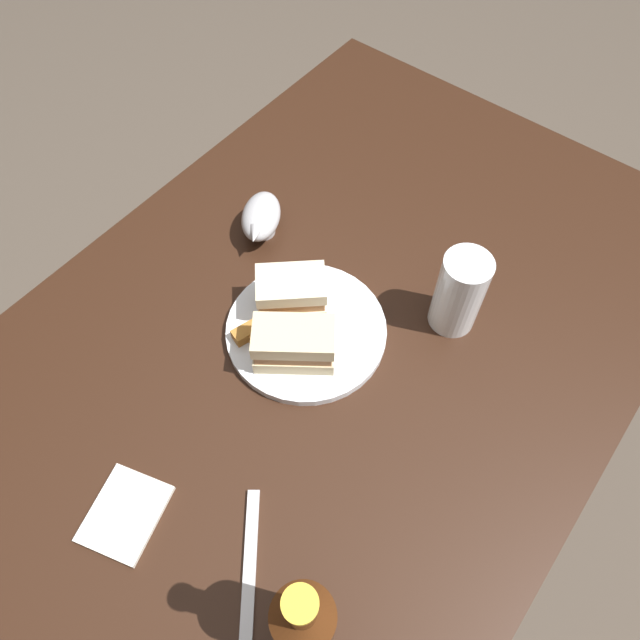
{
  "coord_description": "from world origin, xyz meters",
  "views": [
    {
      "loc": [
        0.4,
        0.29,
        1.53
      ],
      "look_at": [
        0.02,
        -0.01,
        0.74
      ],
      "focal_mm": 33.65,
      "sensor_mm": 36.0,
      "label": 1
    }
  ],
  "objects_px": {
    "sandwich_half_left": "(291,292)",
    "cider_bottle": "(304,623)",
    "pint_glass": "(458,297)",
    "fork": "(250,561)",
    "sandwich_half_right": "(294,344)",
    "plate": "(306,330)",
    "gravy_boat": "(261,217)",
    "napkin": "(125,514)"
  },
  "relations": [
    {
      "from": "fork",
      "to": "plate",
      "type": "bearing_deg",
      "value": -11.46
    },
    {
      "from": "pint_glass",
      "to": "fork",
      "type": "xyz_separation_m",
      "value": [
        0.47,
        -0.01,
        -0.06
      ]
    },
    {
      "from": "sandwich_half_left",
      "to": "napkin",
      "type": "relative_size",
      "value": 1.14
    },
    {
      "from": "sandwich_half_left",
      "to": "cider_bottle",
      "type": "xyz_separation_m",
      "value": [
        0.35,
        0.31,
        0.06
      ]
    },
    {
      "from": "sandwich_half_left",
      "to": "napkin",
      "type": "bearing_deg",
      "value": 5.09
    },
    {
      "from": "sandwich_half_right",
      "to": "fork",
      "type": "height_order",
      "value": "sandwich_half_right"
    },
    {
      "from": "pint_glass",
      "to": "cider_bottle",
      "type": "height_order",
      "value": "cider_bottle"
    },
    {
      "from": "gravy_boat",
      "to": "napkin",
      "type": "height_order",
      "value": "gravy_boat"
    },
    {
      "from": "napkin",
      "to": "fork",
      "type": "relative_size",
      "value": 0.61
    },
    {
      "from": "pint_glass",
      "to": "fork",
      "type": "distance_m",
      "value": 0.48
    },
    {
      "from": "cider_bottle",
      "to": "sandwich_half_right",
      "type": "bearing_deg",
      "value": -138.41
    },
    {
      "from": "sandwich_half_left",
      "to": "fork",
      "type": "distance_m",
      "value": 0.39
    },
    {
      "from": "cider_bottle",
      "to": "napkin",
      "type": "height_order",
      "value": "cider_bottle"
    },
    {
      "from": "cider_bottle",
      "to": "fork",
      "type": "relative_size",
      "value": 1.52
    },
    {
      "from": "sandwich_half_left",
      "to": "pint_glass",
      "type": "distance_m",
      "value": 0.26
    },
    {
      "from": "sandwich_half_right",
      "to": "cider_bottle",
      "type": "distance_m",
      "value": 0.38
    },
    {
      "from": "sandwich_half_left",
      "to": "fork",
      "type": "xyz_separation_m",
      "value": [
        0.33,
        0.2,
        -0.04
      ]
    },
    {
      "from": "sandwich_half_left",
      "to": "gravy_boat",
      "type": "height_order",
      "value": "sandwich_half_left"
    },
    {
      "from": "cider_bottle",
      "to": "sandwich_half_left",
      "type": "bearing_deg",
      "value": -138.31
    },
    {
      "from": "plate",
      "to": "cider_bottle",
      "type": "bearing_deg",
      "value": 38.92
    },
    {
      "from": "plate",
      "to": "sandwich_half_left",
      "type": "height_order",
      "value": "sandwich_half_left"
    },
    {
      "from": "cider_bottle",
      "to": "napkin",
      "type": "distance_m",
      "value": 0.3
    },
    {
      "from": "pint_glass",
      "to": "gravy_boat",
      "type": "height_order",
      "value": "pint_glass"
    },
    {
      "from": "sandwich_half_right",
      "to": "napkin",
      "type": "xyz_separation_m",
      "value": [
        0.32,
        -0.03,
        -0.05
      ]
    },
    {
      "from": "plate",
      "to": "gravy_boat",
      "type": "bearing_deg",
      "value": -120.69
    },
    {
      "from": "cider_bottle",
      "to": "gravy_boat",
      "type": "bearing_deg",
      "value": -134.09
    },
    {
      "from": "sandwich_half_right",
      "to": "napkin",
      "type": "relative_size",
      "value": 1.23
    },
    {
      "from": "plate",
      "to": "napkin",
      "type": "height_order",
      "value": "plate"
    },
    {
      "from": "sandwich_half_left",
      "to": "cider_bottle",
      "type": "height_order",
      "value": "cider_bottle"
    },
    {
      "from": "napkin",
      "to": "fork",
      "type": "xyz_separation_m",
      "value": [
        -0.06,
        0.17,
        -0.0
      ]
    },
    {
      "from": "sandwich_half_left",
      "to": "napkin",
      "type": "xyz_separation_m",
      "value": [
        0.39,
        0.03,
        -0.04
      ]
    },
    {
      "from": "sandwich_half_left",
      "to": "sandwich_half_right",
      "type": "xyz_separation_m",
      "value": [
        0.07,
        0.06,
        0.0
      ]
    },
    {
      "from": "cider_bottle",
      "to": "fork",
      "type": "xyz_separation_m",
      "value": [
        -0.02,
        -0.11,
        -0.11
      ]
    },
    {
      "from": "sandwich_half_left",
      "to": "sandwich_half_right",
      "type": "height_order",
      "value": "sandwich_half_right"
    },
    {
      "from": "plate",
      "to": "sandwich_half_right",
      "type": "height_order",
      "value": "sandwich_half_right"
    },
    {
      "from": "plate",
      "to": "cider_bottle",
      "type": "relative_size",
      "value": 0.92
    },
    {
      "from": "gravy_boat",
      "to": "plate",
      "type": "bearing_deg",
      "value": 59.31
    },
    {
      "from": "gravy_boat",
      "to": "napkin",
      "type": "bearing_deg",
      "value": 20.38
    },
    {
      "from": "pint_glass",
      "to": "napkin",
      "type": "distance_m",
      "value": 0.56
    },
    {
      "from": "sandwich_half_left",
      "to": "pint_glass",
      "type": "relative_size",
      "value": 0.86
    },
    {
      "from": "gravy_boat",
      "to": "napkin",
      "type": "distance_m",
      "value": 0.51
    },
    {
      "from": "pint_glass",
      "to": "plate",
      "type": "bearing_deg",
      "value": -45.17
    }
  ]
}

